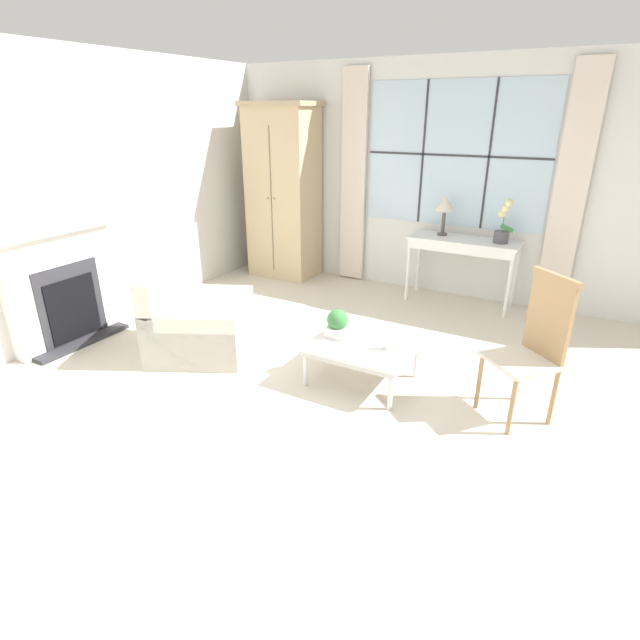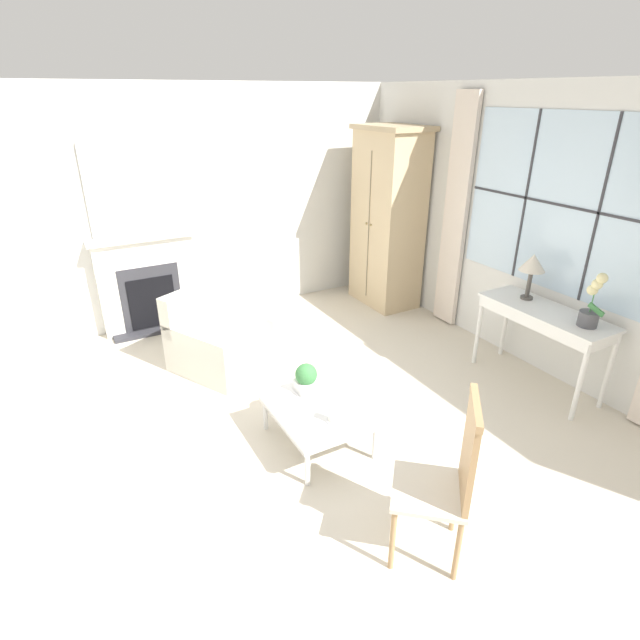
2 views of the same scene
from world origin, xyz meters
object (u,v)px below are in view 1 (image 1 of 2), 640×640
Objects in this scene: side_chair_wooden at (535,341)px; coffee_table at (362,348)px; fireplace at (59,274)px; pillar_candle at (389,342)px; table_lamp at (445,205)px; potted_orchid at (503,226)px; console_table at (464,246)px; potted_plant_small at (337,323)px; armoire at (283,193)px; armchair_upholstered at (197,326)px.

coffee_table is at bearing -173.08° from side_chair_wooden.
pillar_candle is (3.21, 0.70, -0.29)m from fireplace.
potted_orchid is at bearing -4.03° from table_lamp.
fireplace is 3.30m from pillar_candle.
console_table is 5.07× the size of potted_plant_small.
armoire is 2.04× the size of side_chair_wooden.
table_lamp is at bearing 168.29° from console_table.
table_lamp is (-0.29, 0.06, 0.45)m from console_table.
armchair_upholstered is 1.93m from pillar_candle.
fireplace is 4.28m from table_lamp.
armchair_upholstered is at bearing -172.16° from coffee_table.
armoire is at bearing -179.10° from console_table.
armoire reaches higher than potted_plant_small.
fireplace reaches higher than table_lamp.
fireplace is at bearing -139.71° from potted_orchid.
potted_plant_small is (-0.19, -2.38, -0.68)m from table_lamp.
fireplace is 4.42m from console_table.
armoire is 1.82× the size of console_table.
console_table is at bearing 0.90° from armoire.
table_lamp is at bearing 91.55° from coffee_table.
armchair_upholstered is 4.89× the size of potted_plant_small.
table_lamp is 3.22m from armchair_upholstered.
side_chair_wooden is 1.12m from pillar_candle.
pillar_candle is at bearing 12.36° from fireplace.
side_chair_wooden is (3.00, 0.39, 0.37)m from armchair_upholstered.
pillar_candle is (0.24, 0.01, 0.11)m from coffee_table.
armchair_upholstered is 7.79× the size of pillar_candle.
armchair_upholstered is 1.08× the size of side_chair_wooden.
armoire is 3.49m from pillar_candle.
table_lamp reaches higher than pillar_candle.
table_lamp is at bearing 85.33° from potted_plant_small.
fireplace is 4.80× the size of table_lamp.
armchair_upholstered is (-2.31, -2.59, -0.73)m from potted_orchid.
side_chair_wooden is at bearing 4.68° from potted_plant_small.
armoire reaches higher than coffee_table.
potted_plant_small is at bearing -101.81° from console_table.
coffee_table is (1.67, 0.23, 0.06)m from armchair_upholstered.
table_lamp is 2.92× the size of pillar_candle.
armchair_upholstered is 3.04m from side_chair_wooden.
potted_plant_small is (-1.58, -0.13, -0.14)m from side_chair_wooden.
table_lamp reaches higher than coffee_table.
potted_orchid is at bearing 68.98° from potted_plant_small.
potted_plant_small reaches higher than coffee_table.
potted_plant_small is (-0.48, -2.32, -0.23)m from console_table.
fireplace is 1.80× the size of armchair_upholstered.
fireplace is at bearing -167.64° from pillar_candle.
console_table is 1.04× the size of armchair_upholstered.
side_chair_wooden is 4.53× the size of potted_plant_small.
armchair_upholstered is at bearing -131.69° from potted_orchid.
console_table is 0.54m from table_lamp.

